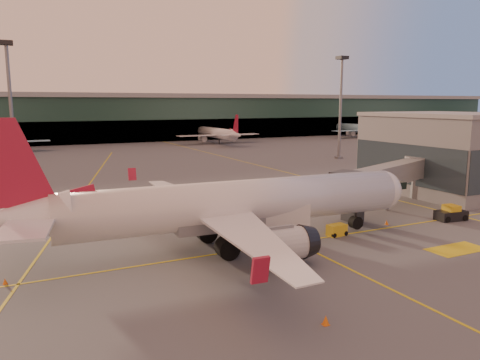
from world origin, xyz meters
name	(u,v)px	position (x,y,z in m)	size (l,w,h in m)	color
ground	(277,264)	(0.00, 0.00, 0.00)	(600.00, 600.00, 0.00)	#4C4F54
taxi_markings	(103,189)	(-7.32, 44.49, 0.01)	(100.12, 173.00, 0.01)	gold
terminal	(74,118)	(0.00, 141.79, 8.76)	(400.00, 20.00, 17.60)	#19382D
gate_building	(447,153)	(41.93, 17.93, 6.29)	(18.40, 22.40, 12.60)	slate
mast_west_near	(10,99)	(-20.00, 66.00, 14.86)	(2.40, 2.40, 25.60)	slate
mast_east_near	(341,100)	(55.00, 62.00, 14.86)	(2.40, 2.40, 25.60)	slate
distant_aircraft_row	(10,152)	(-21.00, 118.00, 0.00)	(290.00, 34.00, 13.00)	#87C5E3
main_airplane	(226,206)	(-2.12, 6.24, 4.22)	(43.05, 38.76, 12.99)	white
jet_bridge	(393,176)	(25.32, 12.48, 4.40)	(23.99, 12.14, 6.26)	slate
catering_truck	(282,221)	(3.53, 5.10, 2.35)	(5.62, 3.13, 4.14)	red
gpu_cart	(337,230)	(10.43, 5.05, 0.60)	(2.20, 1.43, 1.23)	gold
pushback_tug	(451,214)	(27.12, 4.34, 0.76)	(3.87, 2.44, 1.87)	black
cone_nose	(387,222)	(18.52, 6.15, 0.28)	(0.46, 0.46, 0.58)	orange
cone_tail	(5,281)	(-21.63, 5.50, 0.23)	(0.38, 0.38, 0.48)	orange
cone_wing_right	(326,320)	(-3.01, -11.23, 0.31)	(0.50, 0.50, 0.63)	orange
cone_wing_left	(157,211)	(-3.99, 23.85, 0.25)	(0.41, 0.41, 0.53)	orange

